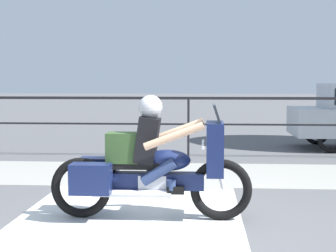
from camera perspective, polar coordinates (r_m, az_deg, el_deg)
name	(u,v)px	position (r m, az deg, el deg)	size (l,w,h in m)	color
ground_plane	(175,228)	(6.06, 0.74, -11.19)	(120.00, 120.00, 0.00)	#565659
sidewalk_band	(185,174)	(9.37, 1.90, -5.33)	(44.00, 2.40, 0.01)	#99968E
crosswalk_band	(122,231)	(5.93, -5.13, -11.54)	(2.77, 6.00, 0.01)	silver
fence_railing	(189,110)	(11.27, 2.29, 1.78)	(36.00, 0.05, 1.34)	black
motorcycle	(149,165)	(6.29, -2.08, -4.30)	(2.48, 0.76, 1.52)	black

